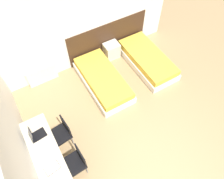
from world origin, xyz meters
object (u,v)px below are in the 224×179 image
object	(u,v)px
nightstand	(111,51)
chair_near_notebook	(76,162)
laptop	(36,135)
bed_near_door	(147,60)
bed_near_window	(103,80)
chair_near_laptop	(61,132)

from	to	relation	value
nightstand	chair_near_notebook	xyz separation A→B (m)	(-2.40, -2.64, 0.25)
chair_near_notebook	laptop	xyz separation A→B (m)	(-0.50, 0.83, 0.28)
bed_near_door	nightstand	world-z (taller)	nightstand
nightstand	laptop	distance (m)	3.45
bed_near_window	chair_near_laptop	xyz separation A→B (m)	(-1.63, -1.05, 0.32)
bed_near_window	bed_near_door	world-z (taller)	same
laptop	bed_near_door	bearing A→B (deg)	9.41
bed_near_window	chair_near_laptop	world-z (taller)	chair_near_laptop
bed_near_door	nightstand	bearing A→B (deg)	132.71
bed_near_window	bed_near_door	size ratio (longest dim) A/B	1.00
chair_near_notebook	laptop	distance (m)	1.01
bed_near_window	bed_near_door	bearing A→B (deg)	0.00
laptop	bed_near_window	bearing A→B (deg)	19.13
chair_near_notebook	chair_near_laptop	bearing A→B (deg)	86.73
bed_near_window	laptop	distance (m)	2.41
chair_near_laptop	laptop	distance (m)	0.58
bed_near_door	chair_near_laptop	size ratio (longest dim) A/B	2.28
bed_near_door	chair_near_notebook	xyz separation A→B (m)	(-3.16, -1.81, 0.32)
bed_near_door	chair_near_notebook	size ratio (longest dim) A/B	2.28
nightstand	chair_near_laptop	world-z (taller)	chair_near_laptop
chair_near_laptop	chair_near_notebook	distance (m)	0.75
chair_near_laptop	nightstand	bearing A→B (deg)	32.27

